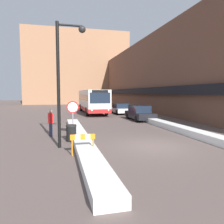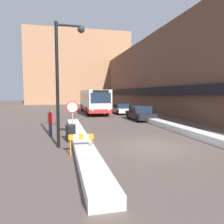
{
  "view_description": "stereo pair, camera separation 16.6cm",
  "coord_description": "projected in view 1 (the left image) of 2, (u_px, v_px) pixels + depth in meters",
  "views": [
    {
      "loc": [
        -4.75,
        -10.28,
        2.75
      ],
      "look_at": [
        -0.84,
        5.74,
        1.32
      ],
      "focal_mm": 35.0,
      "sensor_mm": 36.0,
      "label": 1
    },
    {
      "loc": [
        -4.59,
        -10.32,
        2.75
      ],
      "look_at": [
        -0.84,
        5.74,
        1.32
      ],
      "focal_mm": 35.0,
      "sensor_mm": 36.0,
      "label": 2
    }
  ],
  "objects": [
    {
      "name": "ground_plane",
      "position": [
        154.0,
        146.0,
        11.32
      ],
      "size": [
        160.0,
        160.0,
        0.0
      ],
      "primitive_type": "plane",
      "color": "brown"
    },
    {
      "name": "building_row_right",
      "position": [
        149.0,
        77.0,
        36.43
      ],
      "size": [
        5.5,
        60.0,
        10.79
      ],
      "color": "brown",
      "rests_on": "ground_plane"
    },
    {
      "name": "building_backdrop_far",
      "position": [
        77.0,
        68.0,
        56.54
      ],
      "size": [
        26.0,
        8.0,
        18.24
      ],
      "color": "#996B4C",
      "rests_on": "ground_plane"
    },
    {
      "name": "snow_bank_left",
      "position": [
        80.0,
        138.0,
        12.47
      ],
      "size": [
        0.9,
        15.44,
        0.37
      ],
      "color": "silver",
      "rests_on": "ground_plane"
    },
    {
      "name": "snow_bank_right",
      "position": [
        185.0,
        130.0,
        14.88
      ],
      "size": [
        0.9,
        15.92,
        0.42
      ],
      "color": "silver",
      "rests_on": "ground_plane"
    },
    {
      "name": "city_bus",
      "position": [
        92.0,
        101.0,
        29.92
      ],
      "size": [
        2.67,
        11.72,
        3.13
      ],
      "color": "silver",
      "rests_on": "ground_plane"
    },
    {
      "name": "parked_car_front",
      "position": [
        140.0,
        113.0,
        22.15
      ],
      "size": [
        1.86,
        4.45,
        1.51
      ],
      "color": "black",
      "rests_on": "ground_plane"
    },
    {
      "name": "parked_car_back",
      "position": [
        120.0,
        108.0,
        29.02
      ],
      "size": [
        1.91,
        4.47,
        1.41
      ],
      "color": "silver",
      "rests_on": "ground_plane"
    },
    {
      "name": "stop_sign",
      "position": [
        73.0,
        111.0,
        13.76
      ],
      "size": [
        0.76,
        0.08,
        2.25
      ],
      "color": "gray",
      "rests_on": "ground_plane"
    },
    {
      "name": "street_lamp",
      "position": [
        64.0,
        71.0,
        10.78
      ],
      "size": [
        1.46,
        0.36,
        6.21
      ],
      "color": "black",
      "rests_on": "ground_plane"
    },
    {
      "name": "pedestrian",
      "position": [
        51.0,
        120.0,
        13.79
      ],
      "size": [
        0.35,
        0.54,
        1.72
      ],
      "rotation": [
        0.0,
        0.0,
        -1.26
      ],
      "color": "#333851",
      "rests_on": "ground_plane"
    },
    {
      "name": "trash_bin",
      "position": [
        71.0,
        133.0,
        12.46
      ],
      "size": [
        0.59,
        0.59,
        0.95
      ],
      "color": "black",
      "rests_on": "ground_plane"
    },
    {
      "name": "construction_barricade",
      "position": [
        83.0,
        140.0,
        9.64
      ],
      "size": [
        1.1,
        0.06,
        0.94
      ],
      "color": "orange",
      "rests_on": "ground_plane"
    }
  ]
}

